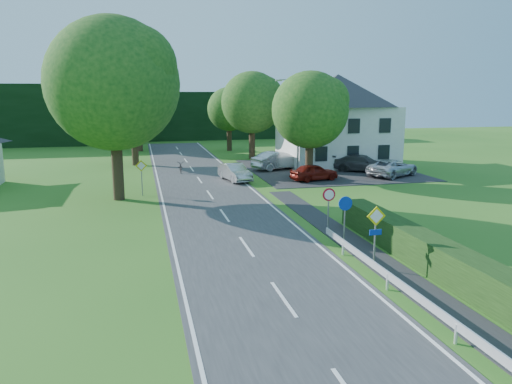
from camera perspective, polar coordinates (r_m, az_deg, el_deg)
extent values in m
cube|color=#343436|center=(30.38, -4.24, -1.82)|extent=(7.00, 80.00, 0.04)
cube|color=#252527|center=(16.23, 25.13, -14.94)|extent=(1.50, 44.00, 0.04)
cube|color=#252527|center=(45.88, 8.14, 2.56)|extent=(14.00, 16.00, 0.04)
cube|color=white|center=(30.07, -10.38, -2.07)|extent=(0.12, 80.00, 0.01)
cube|color=white|center=(31.03, 1.70, -1.47)|extent=(0.12, 80.00, 0.01)
cube|color=black|center=(76.36, -3.72, 8.73)|extent=(30.00, 5.00, 7.00)
cube|color=white|center=(49.06, 9.15, 6.37)|extent=(10.00, 8.00, 5.60)
pyramid|color=#2B2A30|center=(48.89, 9.31, 11.39)|extent=(10.60, 8.40, 3.00)
cylinder|color=gray|center=(41.36, 4.85, 7.24)|extent=(0.16, 0.16, 8.00)
cylinder|color=gray|center=(41.03, 3.85, 12.67)|extent=(1.70, 0.10, 0.10)
cube|color=gray|center=(40.77, 2.61, 12.62)|extent=(0.50, 0.18, 0.12)
cylinder|color=gray|center=(20.19, 13.42, -5.43)|extent=(0.07, 0.07, 2.40)
cube|color=yellow|center=(19.90, 13.59, -2.69)|extent=(0.78, 0.04, 0.78)
cube|color=white|center=(19.90, 13.59, -2.69)|extent=(0.57, 0.05, 0.57)
cube|color=#0B30AA|center=(20.07, 13.50, -4.50)|extent=(0.50, 0.04, 0.22)
cylinder|color=gray|center=(22.83, 10.07, -3.60)|extent=(0.07, 0.07, 2.20)
cylinder|color=#0B30AA|center=(22.58, 10.18, -1.29)|extent=(0.64, 0.04, 0.64)
cylinder|color=gray|center=(24.62, 8.25, -2.45)|extent=(0.07, 0.07, 2.20)
cylinder|color=red|center=(24.39, 8.34, -0.30)|extent=(0.64, 0.04, 0.64)
cylinder|color=white|center=(24.37, 8.35, -0.31)|extent=(0.48, 0.04, 0.48)
cylinder|color=gray|center=(34.74, -12.92, 1.40)|extent=(0.07, 0.07, 2.20)
cube|color=yellow|center=(34.56, -12.99, 2.94)|extent=(0.78, 0.04, 0.78)
cube|color=white|center=(34.56, -12.99, 2.94)|extent=(0.57, 0.05, 0.57)
imported|color=#ABABAF|center=(39.42, -2.42, 2.27)|extent=(2.24, 4.31, 1.35)
imported|color=black|center=(44.12, -8.60, 2.88)|extent=(0.77, 1.93, 1.00)
imported|color=maroon|center=(39.84, 6.66, 2.27)|extent=(4.14, 2.38, 1.33)
imported|color=#AFB0B4|center=(45.33, 2.60, 3.63)|extent=(5.28, 3.40, 1.64)
imported|color=#434448|center=(45.12, 12.04, 3.24)|extent=(5.26, 4.57, 1.45)
imported|color=silver|center=(43.14, 15.37, 2.69)|extent=(5.54, 4.52, 1.40)
imported|color=red|center=(46.60, 6.41, 4.07)|extent=(2.55, 2.59, 2.11)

